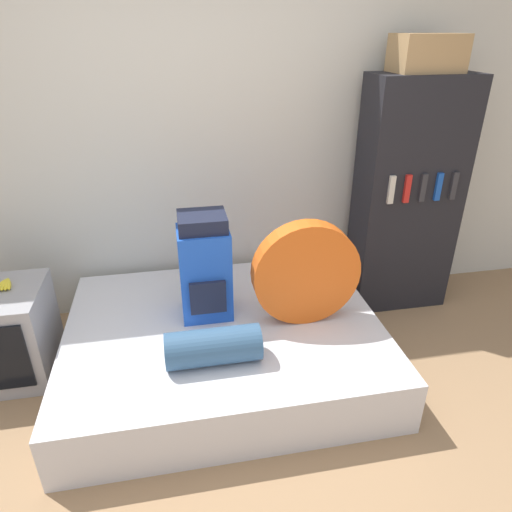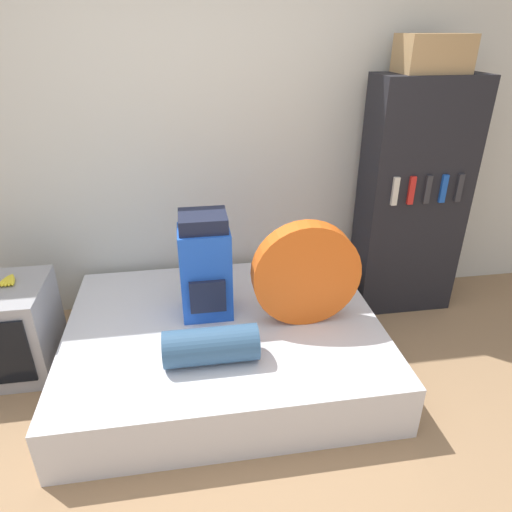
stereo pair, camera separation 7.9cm
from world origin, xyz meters
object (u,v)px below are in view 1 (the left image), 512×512
Objects in this scene: tent_bag at (306,273)px; sleeping_roll at (213,347)px; bookshelf at (407,198)px; backpack at (205,268)px; cardboard_box at (427,53)px; television at (1,335)px.

tent_bag reaches higher than sleeping_roll.
tent_bag is at bearing -147.09° from bookshelf.
backpack is at bearing 88.99° from sleeping_roll.
cardboard_box is at bearing 33.79° from tent_bag.
bookshelf is at bearing 32.91° from tent_bag.
tent_bag is at bearing -7.16° from television.
backpack is 1.98m from cardboard_box.
cardboard_box is at bearing 16.15° from backpack.
cardboard_box reaches higher than sleeping_roll.
tent_bag is at bearing 27.34° from sleeping_roll.
television reaches higher than sleeping_roll.
bookshelf is (1.54, 0.43, 0.20)m from backpack.
cardboard_box is (2.81, 0.39, 1.55)m from television.
bookshelf is (0.95, 0.61, 0.20)m from tent_bag.
bookshelf is at bearing 15.59° from backpack.
backpack reaches higher than television.
sleeping_roll is 1.21× the size of cardboard_box.
bookshelf is (1.55, 0.93, 0.43)m from sleeping_roll.
cardboard_box reaches higher than tent_bag.
bookshelf is (2.82, 0.38, 0.57)m from television.
backpack is 0.54m from sleeping_roll.
backpack is 1.58× the size of cardboard_box.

